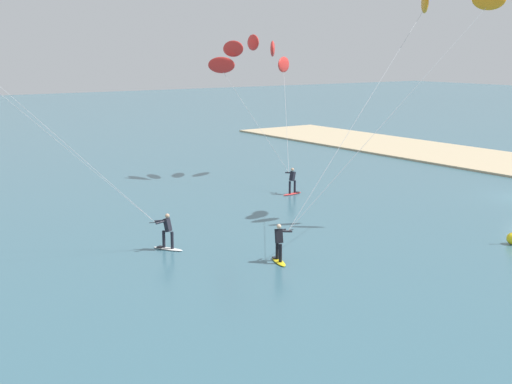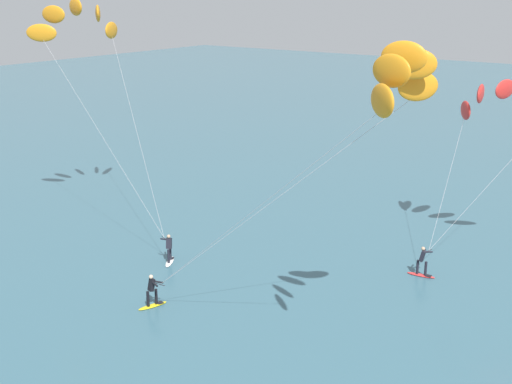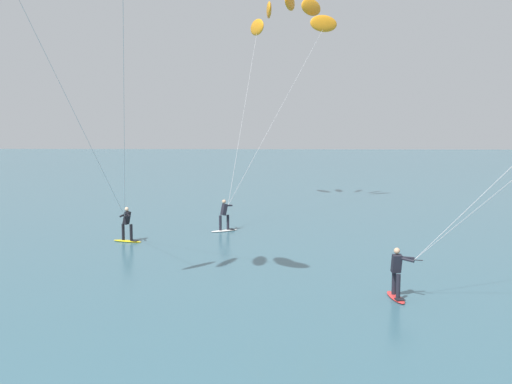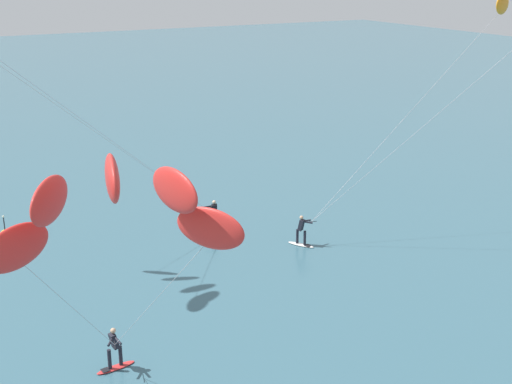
% 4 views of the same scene
% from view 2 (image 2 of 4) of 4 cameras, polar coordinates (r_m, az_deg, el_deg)
% --- Properties ---
extents(kitesurfer_nearshore, '(8.31, 6.14, 9.95)m').
position_cam_2_polar(kitesurfer_nearshore, '(39.09, 20.84, 6.93)').
color(kitesurfer_nearshore, red).
rests_on(kitesurfer_nearshore, ground).
extents(kitesurfer_mid_water, '(5.11, 13.01, 13.09)m').
position_cam_2_polar(kitesurfer_mid_water, '(23.16, 11.53, 8.91)').
color(kitesurfer_mid_water, yellow).
rests_on(kitesurfer_mid_water, ground).
extents(kitesurfer_far_out, '(7.54, 13.07, 14.23)m').
position_cam_2_polar(kitesurfer_far_out, '(43.98, -15.36, 13.91)').
color(kitesurfer_far_out, white).
rests_on(kitesurfer_far_out, ground).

